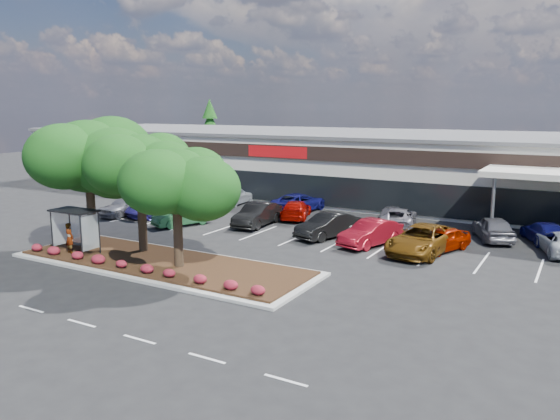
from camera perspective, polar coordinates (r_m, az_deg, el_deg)
The scene contains 27 objects.
ground at distance 27.34m, azimuth -14.70°, elevation -8.27°, with size 160.00×160.00×0.00m, color black.
retail_store at distance 55.59m, azimuth 10.38°, elevation 4.79°, with size 80.40×25.20×6.25m.
landscape_island at distance 31.38m, azimuth -12.24°, elevation -5.45°, with size 18.00×6.00×0.26m.
lane_markings at distance 35.25m, azimuth -2.97°, elevation -3.63°, with size 33.12×20.06×0.01m.
shrub_row at distance 29.82m, azimuth -14.96°, elevation -5.66°, with size 17.00×0.80×0.50m, color maroon, non-canonical shape.
bus_shelter at distance 34.06m, azimuth -20.49°, elevation -0.84°, with size 2.75×1.55×2.59m.
island_tree_west at distance 35.13m, azimuth -19.28°, elevation 2.71°, with size 7.20×7.20×7.89m, color #133911, non-canonical shape.
island_tree_mid at distance 33.12m, azimuth -14.34°, elevation 2.03°, with size 6.60×6.60×7.32m, color #133911, non-canonical shape.
island_tree_east at distance 29.43m, azimuth -10.71°, elevation 0.32°, with size 5.80×5.80×6.50m, color #133911, non-canonical shape.
conifer_north_west at distance 80.53m, azimuth -7.31°, elevation 7.98°, with size 4.40×4.40×10.00m, color #133911.
person_waiting at distance 34.32m, azimuth -21.13°, elevation -2.74°, with size 0.66×0.43×1.82m, color #594C47.
car_0 at distance 46.22m, azimuth -15.77°, elevation 0.45°, with size 1.93×4.79×1.63m, color slate.
car_1 at distance 45.33m, azimuth -12.63°, elevation 0.33°, with size 2.53×5.49×1.52m, color navy.
car_2 at distance 41.32m, azimuth -10.21°, elevation -0.61°, with size 1.55×4.46×1.47m, color #22562F.
car_3 at distance 40.61m, azimuth -2.40°, elevation -0.49°, with size 1.78×5.12×1.69m, color black.
car_4 at distance 37.09m, azimuth 5.04°, elevation -1.63°, with size 1.75×5.02×1.65m, color black.
car_5 at distance 35.36m, azimuth 9.45°, elevation -2.37°, with size 1.72×4.93×1.63m, color maroon.
car_6 at distance 34.05m, azimuth 14.62°, elevation -3.02°, with size 2.83×6.13×1.70m, color #633C0D.
car_7 at distance 35.01m, azimuth 16.57°, elevation -2.97°, with size 1.69×4.21×1.43m, color #921600.
car_9 at distance 51.81m, azimuth -10.24°, elevation 1.73°, with size 2.21×5.45×1.58m, color slate.
car_10 at distance 49.74m, azimuth -4.77°, elevation 1.51°, with size 1.89×4.70×1.60m, color #B8BDC4.
car_11 at distance 43.26m, azimuth 1.66°, elevation 0.03°, with size 1.99×4.89×1.42m, color #860802.
car_12 at distance 46.32m, azimuth 2.00°, elevation 0.82°, with size 2.56×5.55×1.54m, color navy.
car_13 at distance 41.07m, azimuth 12.28°, elevation -0.77°, with size 2.40×5.21×1.45m, color #5D5C64.
car_14 at distance 42.25m, azimuth 11.63°, elevation -0.44°, with size 1.69×4.21×1.43m, color #4F4E54.
car_15 at distance 38.91m, azimuth 21.36°, elevation -1.76°, with size 1.93×4.80×1.64m, color #5C5B62.
car_16 at distance 39.42m, azimuth 25.94°, elevation -2.13°, with size 1.96×4.82×1.40m, color navy.
Camera 1 is at (18.34, -18.30, 8.73)m, focal length 35.00 mm.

